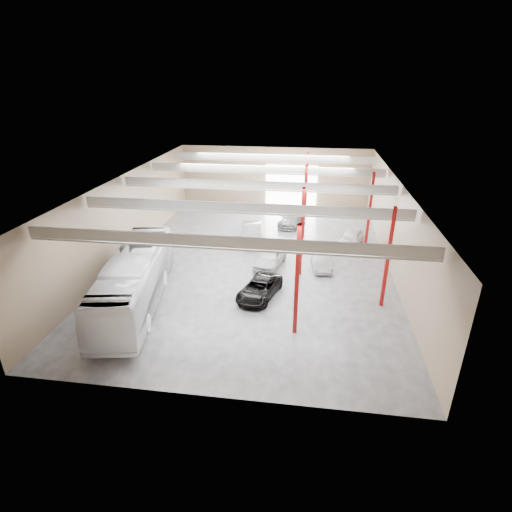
% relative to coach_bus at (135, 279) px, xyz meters
% --- Properties ---
extents(depot_shell, '(22.12, 32.12, 7.06)m').
position_rel_coach_bus_xyz_m(depot_shell, '(7.23, 8.48, 3.16)').
color(depot_shell, '#454449').
rests_on(depot_shell, ground).
extents(coach_bus, '(5.30, 13.40, 3.64)m').
position_rel_coach_bus_xyz_m(coach_bus, '(0.00, 0.00, 0.00)').
color(coach_bus, white).
rests_on(coach_bus, ground).
extents(black_sedan, '(3.27, 5.05, 1.29)m').
position_rel_coach_bus_xyz_m(black_sedan, '(8.20, 2.00, -1.17)').
color(black_sedan, black).
rests_on(black_sedan, ground).
extents(car_row_a, '(2.75, 4.88, 1.57)m').
position_rel_coach_bus_xyz_m(car_row_a, '(8.43, 7.20, -1.04)').
color(car_row_a, silver).
rests_on(car_row_a, ground).
extents(car_row_b, '(2.37, 5.28, 1.68)m').
position_rel_coach_bus_xyz_m(car_row_b, '(6.10, 12.40, -0.98)').
color(car_row_b, '#A9A9AE').
rests_on(car_row_b, ground).
extents(car_row_c, '(3.05, 5.28, 1.44)m').
position_rel_coach_bus_xyz_m(car_row_c, '(9.60, 17.60, -1.10)').
color(car_row_c, slate).
rests_on(car_row_c, ground).
extents(car_right_near, '(1.81, 4.15, 1.33)m').
position_rel_coach_bus_xyz_m(car_right_near, '(12.60, 7.57, -1.16)').
color(car_right_near, '#AAAAAE').
rests_on(car_right_near, ground).
extents(car_right_far, '(2.97, 4.58, 1.45)m').
position_rel_coach_bus_xyz_m(car_right_far, '(15.40, 12.77, -1.09)').
color(car_right_far, silver).
rests_on(car_right_far, ground).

